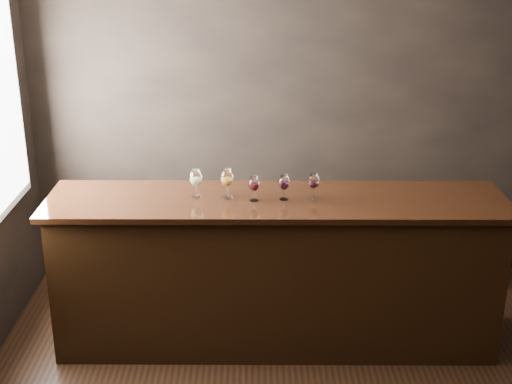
{
  "coord_description": "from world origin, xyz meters",
  "views": [
    {
      "loc": [
        -0.59,
        -3.66,
        2.97
      ],
      "look_at": [
        -0.59,
        1.05,
        1.2
      ],
      "focal_mm": 50.0,
      "sensor_mm": 36.0,
      "label": 1
    }
  ],
  "objects_px": {
    "glass_amber": "(227,179)",
    "glass_red_c": "(314,182)",
    "glass_red_a": "(254,185)",
    "back_bar_shelf": "(331,240)",
    "bar_counter": "(276,274)",
    "glass_red_b": "(284,183)",
    "glass_white": "(196,178)"
  },
  "relations": [
    {
      "from": "bar_counter",
      "to": "glass_red_a",
      "type": "relative_size",
      "value": 17.85
    },
    {
      "from": "bar_counter",
      "to": "glass_red_c",
      "type": "height_order",
      "value": "glass_red_c"
    },
    {
      "from": "bar_counter",
      "to": "glass_amber",
      "type": "distance_m",
      "value": 0.82
    },
    {
      "from": "glass_white",
      "to": "glass_red_a",
      "type": "relative_size",
      "value": 1.16
    },
    {
      "from": "glass_white",
      "to": "glass_red_c",
      "type": "xyz_separation_m",
      "value": [
        0.83,
        -0.03,
        -0.01
      ]
    },
    {
      "from": "glass_white",
      "to": "glass_amber",
      "type": "relative_size",
      "value": 0.96
    },
    {
      "from": "glass_amber",
      "to": "glass_red_c",
      "type": "xyz_separation_m",
      "value": [
        0.61,
        -0.02,
        -0.02
      ]
    },
    {
      "from": "glass_red_a",
      "to": "glass_red_b",
      "type": "xyz_separation_m",
      "value": [
        0.21,
        0.02,
        0.0
      ]
    },
    {
      "from": "glass_amber",
      "to": "back_bar_shelf",
      "type": "bearing_deg",
      "value": 48.01
    },
    {
      "from": "bar_counter",
      "to": "glass_red_c",
      "type": "xyz_separation_m",
      "value": [
        0.26,
        0.0,
        0.72
      ]
    },
    {
      "from": "bar_counter",
      "to": "glass_red_c",
      "type": "bearing_deg",
      "value": 1.41
    },
    {
      "from": "glass_white",
      "to": "glass_red_b",
      "type": "distance_m",
      "value": 0.63
    },
    {
      "from": "back_bar_shelf",
      "to": "bar_counter",
      "type": "bearing_deg",
      "value": -117.49
    },
    {
      "from": "bar_counter",
      "to": "back_bar_shelf",
      "type": "relative_size",
      "value": 1.47
    },
    {
      "from": "glass_white",
      "to": "glass_red_a",
      "type": "bearing_deg",
      "value": -10.32
    },
    {
      "from": "glass_red_c",
      "to": "bar_counter",
      "type": "bearing_deg",
      "value": -179.0
    },
    {
      "from": "glass_red_c",
      "to": "glass_red_b",
      "type": "bearing_deg",
      "value": -175.1
    },
    {
      "from": "glass_red_c",
      "to": "glass_red_a",
      "type": "bearing_deg",
      "value": -174.33
    },
    {
      "from": "glass_red_a",
      "to": "glass_red_c",
      "type": "bearing_deg",
      "value": 5.67
    },
    {
      "from": "back_bar_shelf",
      "to": "glass_white",
      "type": "height_order",
      "value": "glass_white"
    },
    {
      "from": "glass_white",
      "to": "glass_red_c",
      "type": "relative_size",
      "value": 1.11
    },
    {
      "from": "back_bar_shelf",
      "to": "glass_red_c",
      "type": "height_order",
      "value": "glass_red_c"
    },
    {
      "from": "bar_counter",
      "to": "glass_red_a",
      "type": "xyz_separation_m",
      "value": [
        -0.16,
        -0.04,
        0.72
      ]
    },
    {
      "from": "glass_amber",
      "to": "glass_red_c",
      "type": "height_order",
      "value": "glass_amber"
    },
    {
      "from": "back_bar_shelf",
      "to": "glass_red_a",
      "type": "xyz_separation_m",
      "value": [
        -0.67,
        -1.02,
        0.89
      ]
    },
    {
      "from": "glass_white",
      "to": "back_bar_shelf",
      "type": "bearing_deg",
      "value": 41.0
    },
    {
      "from": "back_bar_shelf",
      "to": "glass_amber",
      "type": "relative_size",
      "value": 10.11
    },
    {
      "from": "glass_white",
      "to": "glass_red_b",
      "type": "height_order",
      "value": "glass_white"
    },
    {
      "from": "glass_red_a",
      "to": "glass_red_b",
      "type": "height_order",
      "value": "glass_red_b"
    },
    {
      "from": "bar_counter",
      "to": "glass_white",
      "type": "distance_m",
      "value": 0.93
    },
    {
      "from": "glass_red_c",
      "to": "glass_amber",
      "type": "bearing_deg",
      "value": 178.42
    },
    {
      "from": "glass_white",
      "to": "glass_red_c",
      "type": "height_order",
      "value": "glass_white"
    }
  ]
}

